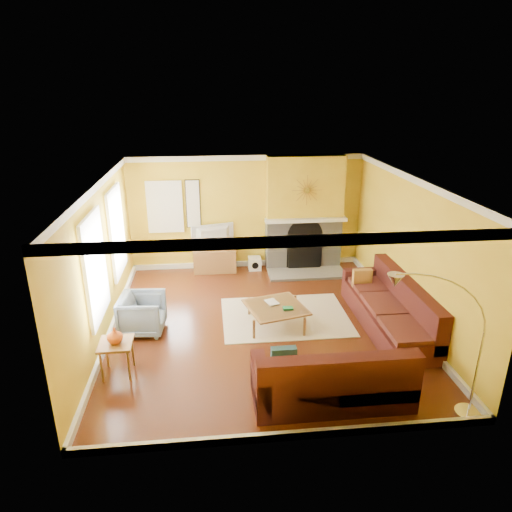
{
  "coord_description": "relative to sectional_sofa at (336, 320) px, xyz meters",
  "views": [
    {
      "loc": [
        -0.89,
        -7.47,
        4.19
      ],
      "look_at": [
        -0.05,
        0.4,
        1.22
      ],
      "focal_mm": 32.0,
      "sensor_mm": 36.0,
      "label": 1
    }
  ],
  "objects": [
    {
      "name": "window_back",
      "position": [
        -3.09,
        3.76,
        1.1
      ],
      "size": [
        0.82,
        0.06,
        1.22
      ],
      "primitive_type": "cube",
      "color": "white",
      "rests_on": "wall_back"
    },
    {
      "name": "fireplace",
      "position": [
        0.16,
        3.6,
        0.9
      ],
      "size": [
        1.8,
        0.4,
        2.7
      ],
      "primitive_type": null,
      "color": "gray",
      "rests_on": "floor"
    },
    {
      "name": "side_table",
      "position": [
        -3.56,
        -0.5,
        -0.17
      ],
      "size": [
        0.51,
        0.51,
        0.55
      ],
      "primitive_type": null,
      "rotation": [
        0.0,
        0.0,
        0.02
      ],
      "color": "olive",
      "rests_on": "floor"
    },
    {
      "name": "arc_lamp",
      "position": [
        0.74,
        -1.98,
        0.61
      ],
      "size": [
        1.35,
        0.36,
        2.12
      ],
      "primitive_type": null,
      "color": "silver",
      "rests_on": "floor"
    },
    {
      "name": "media_console",
      "position": [
        -1.99,
        3.52,
        -0.17
      ],
      "size": [
        1.0,
        0.45,
        0.55
      ],
      "primitive_type": "cube",
      "color": "olive",
      "rests_on": "floor"
    },
    {
      "name": "baseboard",
      "position": [
        -1.19,
        0.8,
        -0.39
      ],
      "size": [
        5.5,
        6.0,
        0.12
      ],
      "primitive_type": null,
      "color": "white",
      "rests_on": "floor"
    },
    {
      "name": "tv",
      "position": [
        -1.99,
        3.52,
        0.39
      ],
      "size": [
        1.02,
        0.4,
        0.59
      ],
      "primitive_type": "imported",
      "rotation": [
        0.0,
        0.0,
        3.41
      ],
      "color": "black",
      "rests_on": "media_console"
    },
    {
      "name": "subwoofer",
      "position": [
        -1.03,
        3.53,
        -0.3
      ],
      "size": [
        0.3,
        0.3,
        0.3
      ],
      "primitive_type": "cube",
      "color": "white",
      "rests_on": "floor"
    },
    {
      "name": "book",
      "position": [
        -1.07,
        0.84,
        -0.04
      ],
      "size": [
        0.28,
        0.32,
        0.03
      ],
      "primitive_type": "imported",
      "rotation": [
        0.0,
        0.0,
        0.35
      ],
      "color": "white",
      "rests_on": "coffee_table"
    },
    {
      "name": "wall_left",
      "position": [
        -3.95,
        0.8,
        0.9
      ],
      "size": [
        0.02,
        6.0,
        2.7
      ],
      "primitive_type": "cube",
      "color": "gold",
      "rests_on": "ground"
    },
    {
      "name": "window_left_near",
      "position": [
        -3.91,
        2.1,
        1.05
      ],
      "size": [
        0.06,
        1.22,
        1.72
      ],
      "primitive_type": "cube",
      "color": "white",
      "rests_on": "wall_left"
    },
    {
      "name": "mantel",
      "position": [
        0.16,
        3.36,
        0.8
      ],
      "size": [
        1.92,
        0.22,
        0.08
      ],
      "primitive_type": "cube",
      "color": "white",
      "rests_on": "fireplace"
    },
    {
      "name": "wall_art",
      "position": [
        -2.44,
        3.77,
        1.15
      ],
      "size": [
        0.34,
        0.04,
        1.14
      ],
      "primitive_type": "cube",
      "color": "white",
      "rests_on": "wall_back"
    },
    {
      "name": "wall_back",
      "position": [
        -1.19,
        3.81,
        0.9
      ],
      "size": [
        5.5,
        0.02,
        2.7
      ],
      "primitive_type": "cube",
      "color": "gold",
      "rests_on": "ground"
    },
    {
      "name": "window_left_far",
      "position": [
        -3.91,
        0.2,
        1.05
      ],
      "size": [
        0.06,
        1.22,
        1.72
      ],
      "primitive_type": "cube",
      "color": "white",
      "rests_on": "wall_left"
    },
    {
      "name": "ceiling",
      "position": [
        -1.19,
        0.8,
        2.26
      ],
      "size": [
        5.5,
        6.0,
        0.02
      ],
      "primitive_type": "cube",
      "color": "white",
      "rests_on": "ground"
    },
    {
      "name": "coffee_table",
      "position": [
        -0.92,
        0.74,
        -0.25
      ],
      "size": [
        1.22,
        1.22,
        0.4
      ],
      "primitive_type": null,
      "rotation": [
        0.0,
        0.0,
        0.25
      ],
      "color": "white",
      "rests_on": "floor"
    },
    {
      "name": "vase",
      "position": [
        -3.56,
        -0.5,
        0.22
      ],
      "size": [
        0.25,
        0.25,
        0.25
      ],
      "primitive_type": "imported",
      "rotation": [
        0.0,
        0.0,
        -0.07
      ],
      "color": "#D8591E",
      "rests_on": "side_table"
    },
    {
      "name": "wall_right",
      "position": [
        1.57,
        0.8,
        0.9
      ],
      "size": [
        0.02,
        6.0,
        2.7
      ],
      "primitive_type": "cube",
      "color": "gold",
      "rests_on": "ground"
    },
    {
      "name": "sectional_sofa",
      "position": [
        0.0,
        0.0,
        0.0
      ],
      "size": [
        3.12,
        3.81,
        0.9
      ],
      "primitive_type": null,
      "color": "#471916",
      "rests_on": "floor"
    },
    {
      "name": "sunburst",
      "position": [
        0.16,
        3.37,
        1.5
      ],
      "size": [
        0.7,
        0.04,
        0.7
      ],
      "primitive_type": null,
      "color": "olive",
      "rests_on": "fireplace"
    },
    {
      "name": "hearth",
      "position": [
        0.16,
        3.05,
        -0.42
      ],
      "size": [
        1.8,
        0.7,
        0.06
      ],
      "primitive_type": "cube",
      "color": "gray",
      "rests_on": "floor"
    },
    {
      "name": "crown_molding",
      "position": [
        -1.19,
        0.8,
        2.19
      ],
      "size": [
        5.5,
        6.0,
        0.12
      ],
      "primitive_type": null,
      "color": "white",
      "rests_on": "ceiling"
    },
    {
      "name": "floor",
      "position": [
        -1.19,
        0.8,
        -0.46
      ],
      "size": [
        5.5,
        6.0,
        0.02
      ],
      "primitive_type": "cube",
      "color": "#602B14",
      "rests_on": "ground"
    },
    {
      "name": "armchair",
      "position": [
        -3.33,
        0.77,
        -0.1
      ],
      "size": [
        0.83,
        0.81,
        0.71
      ],
      "primitive_type": "imported",
      "rotation": [
        0.0,
        0.0,
        1.49
      ],
      "color": "slate",
      "rests_on": "floor"
    },
    {
      "name": "wall_front",
      "position": [
        -1.19,
        -2.21,
        0.9
      ],
      "size": [
        5.5,
        0.02,
        2.7
      ],
      "primitive_type": "cube",
      "color": "gold",
      "rests_on": "ground"
    },
    {
      "name": "rug",
      "position": [
        -0.69,
        1.04,
        -0.44
      ],
      "size": [
        2.4,
        1.8,
        0.02
      ],
      "primitive_type": "cube",
      "color": "beige",
      "rests_on": "floor"
    }
  ]
}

